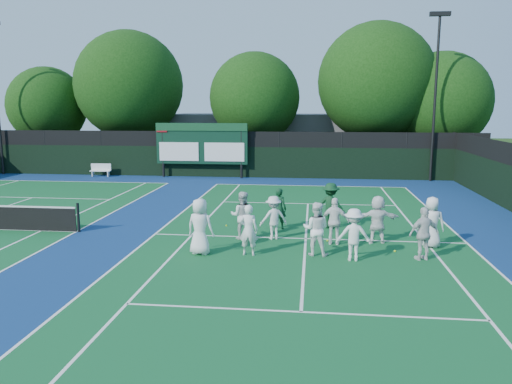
# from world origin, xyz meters

# --- Properties ---
(ground) EXTENTS (120.00, 120.00, 0.00)m
(ground) POSITION_xyz_m (0.00, 0.00, 0.00)
(ground) COLOR #1B380F
(ground) RESTS_ON ground
(court_apron) EXTENTS (34.00, 32.00, 0.01)m
(court_apron) POSITION_xyz_m (-6.00, 1.00, 0.00)
(court_apron) COLOR navy
(court_apron) RESTS_ON ground
(near_court) EXTENTS (11.05, 23.85, 0.01)m
(near_court) POSITION_xyz_m (0.00, 1.00, 0.01)
(near_court) COLOR #115528
(near_court) RESTS_ON ground
(back_fence) EXTENTS (34.00, 0.08, 3.00)m
(back_fence) POSITION_xyz_m (-6.00, 16.00, 1.36)
(back_fence) COLOR black
(back_fence) RESTS_ON ground
(scoreboard) EXTENTS (6.00, 0.21, 3.55)m
(scoreboard) POSITION_xyz_m (-7.01, 15.59, 2.19)
(scoreboard) COLOR black
(scoreboard) RESTS_ON ground
(clubhouse) EXTENTS (18.00, 6.00, 4.00)m
(clubhouse) POSITION_xyz_m (-2.00, 24.00, 2.00)
(clubhouse) COLOR slate
(clubhouse) RESTS_ON ground
(light_pole_right) EXTENTS (1.20, 0.30, 10.12)m
(light_pole_right) POSITION_xyz_m (7.50, 15.70, 6.30)
(light_pole_right) COLOR black
(light_pole_right) RESTS_ON ground
(bench) EXTENTS (1.37, 0.44, 0.85)m
(bench) POSITION_xyz_m (-13.83, 15.36, 0.46)
(bench) COLOR white
(bench) RESTS_ON ground
(tree_a) EXTENTS (5.74, 5.74, 7.52)m
(tree_a) POSITION_xyz_m (-19.42, 19.58, 4.49)
(tree_a) COLOR black
(tree_a) RESTS_ON ground
(tree_b) EXTENTS (7.77, 7.77, 10.00)m
(tree_b) POSITION_xyz_m (-13.02, 19.58, 5.91)
(tree_b) COLOR black
(tree_b) RESTS_ON ground
(tree_c) EXTENTS (6.37, 6.37, 8.40)m
(tree_c) POSITION_xyz_m (-3.85, 19.58, 5.04)
(tree_c) COLOR black
(tree_c) RESTS_ON ground
(tree_d) EXTENTS (8.01, 8.01, 10.29)m
(tree_d) POSITION_xyz_m (4.58, 19.58, 6.08)
(tree_d) COLOR black
(tree_d) RESTS_ON ground
(tree_e) EXTENTS (6.68, 6.68, 8.28)m
(tree_e) POSITION_xyz_m (8.93, 19.58, 4.77)
(tree_e) COLOR black
(tree_e) RESTS_ON ground
(tennis_ball_1) EXTENTS (0.07, 0.07, 0.07)m
(tennis_ball_1) POSITION_xyz_m (0.75, 0.74, 0.03)
(tennis_ball_1) COLOR #CDE91B
(tennis_ball_1) RESTS_ON ground
(tennis_ball_2) EXTENTS (0.07, 0.07, 0.07)m
(tennis_ball_2) POSITION_xyz_m (2.87, -0.30, 0.03)
(tennis_ball_2) COLOR #CDE91B
(tennis_ball_2) RESTS_ON ground
(tennis_ball_3) EXTENTS (0.07, 0.07, 0.07)m
(tennis_ball_3) POSITION_xyz_m (-3.10, 2.50, 0.03)
(tennis_ball_3) COLOR #CDE91B
(tennis_ball_3) RESTS_ON ground
(tennis_ball_4) EXTENTS (0.07, 0.07, 0.07)m
(tennis_ball_4) POSITION_xyz_m (1.87, 1.86, 0.03)
(tennis_ball_4) COLOR #CDE91B
(tennis_ball_4) RESTS_ON ground
(tennis_ball_5) EXTENTS (0.07, 0.07, 0.07)m
(tennis_ball_5) POSITION_xyz_m (4.36, 0.52, 0.03)
(tennis_ball_5) COLOR #CDE91B
(tennis_ball_5) RESTS_ON ground
(player_front_0) EXTENTS (0.98, 0.75, 1.79)m
(player_front_0) POSITION_xyz_m (-3.28, -1.22, 0.90)
(player_front_0) COLOR white
(player_front_0) RESTS_ON ground
(player_front_1) EXTENTS (0.62, 0.43, 1.63)m
(player_front_1) POSITION_xyz_m (-1.76, -1.16, 0.81)
(player_front_1) COLOR white
(player_front_1) RESTS_ON ground
(player_front_2) EXTENTS (0.91, 0.75, 1.70)m
(player_front_2) POSITION_xyz_m (0.34, -0.92, 0.85)
(player_front_2) COLOR white
(player_front_2) RESTS_ON ground
(player_front_3) EXTENTS (1.05, 0.61, 1.61)m
(player_front_3) POSITION_xyz_m (1.46, -1.34, 0.80)
(player_front_3) COLOR white
(player_front_3) RESTS_ON ground
(player_front_4) EXTENTS (1.04, 0.70, 1.64)m
(player_front_4) POSITION_xyz_m (3.58, -1.05, 0.82)
(player_front_4) COLOR silver
(player_front_4) RESTS_ON ground
(player_back_0) EXTENTS (0.84, 0.66, 1.69)m
(player_back_0) POSITION_xyz_m (-2.23, 0.76, 0.85)
(player_back_0) COLOR silver
(player_back_0) RESTS_ON ground
(player_back_1) EXTENTS (1.14, 0.94, 1.54)m
(player_back_1) POSITION_xyz_m (-1.13, 0.84, 0.77)
(player_back_1) COLOR silver
(player_back_1) RESTS_ON ground
(player_back_2) EXTENTS (0.98, 0.48, 1.61)m
(player_back_2) POSITION_xyz_m (0.97, 0.38, 0.81)
(player_back_2) COLOR white
(player_back_2) RESTS_ON ground
(player_back_3) EXTENTS (1.57, 0.63, 1.65)m
(player_back_3) POSITION_xyz_m (2.42, 0.79, 0.82)
(player_back_3) COLOR white
(player_back_3) RESTS_ON ground
(player_back_4) EXTENTS (0.90, 0.65, 1.71)m
(player_back_4) POSITION_xyz_m (4.12, 0.41, 0.85)
(player_back_4) COLOR white
(player_back_4) RESTS_ON ground
(coach_left) EXTENTS (0.66, 0.53, 1.58)m
(coach_left) POSITION_xyz_m (-1.05, 2.37, 0.79)
(coach_left) COLOR #0E361D
(coach_left) RESTS_ON ground
(coach_right) EXTENTS (1.27, 0.92, 1.76)m
(coach_right) POSITION_xyz_m (0.90, 2.67, 0.88)
(coach_right) COLOR #0F391C
(coach_right) RESTS_ON ground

